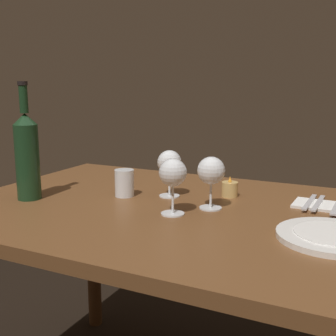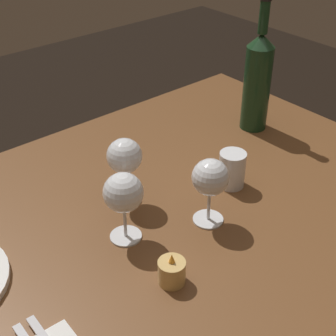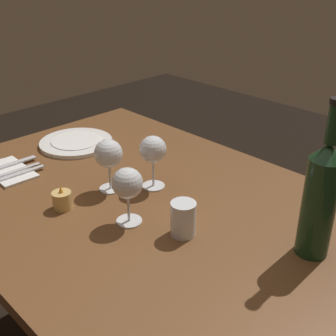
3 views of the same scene
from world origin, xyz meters
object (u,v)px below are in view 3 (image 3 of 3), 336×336
(folded_napkin, at_px, (9,171))
(fork_inner, at_px, (13,172))
(wine_bottle, at_px, (320,198))
(wine_glass_right, at_px, (108,155))
(fork_outer, at_px, (16,175))
(dinner_plate, at_px, (76,142))
(votive_candle, at_px, (62,201))
(wine_glass_left, at_px, (127,185))
(table_knife, at_px, (4,166))
(wine_glass_centre, at_px, (153,151))
(water_tumbler, at_px, (183,220))

(folded_napkin, bearing_deg, fork_inner, -180.00)
(wine_bottle, bearing_deg, fork_inner, 20.44)
(wine_glass_right, height_order, fork_outer, wine_glass_right)
(dinner_plate, bearing_deg, wine_bottle, -177.57)
(wine_glass_right, relative_size, votive_candle, 2.30)
(wine_bottle, xyz_separation_m, votive_candle, (0.56, 0.30, -0.12))
(wine_glass_left, distance_m, table_knife, 0.52)
(wine_glass_centre, distance_m, dinner_plate, 0.43)
(wine_glass_centre, bearing_deg, wine_bottle, -174.03)
(dinner_plate, height_order, fork_inner, dinner_plate)
(water_tumbler, distance_m, fork_outer, 0.58)
(folded_napkin, bearing_deg, fork_outer, -180.00)
(wine_glass_right, height_order, votive_candle, wine_glass_right)
(wine_glass_centre, xyz_separation_m, votive_candle, (0.08, 0.25, -0.09))
(fork_outer, xyz_separation_m, table_knife, (0.08, 0.00, 0.00))
(wine_glass_right, height_order, fork_inner, wine_glass_right)
(fork_inner, height_order, table_knife, same)
(water_tumbler, xyz_separation_m, folded_napkin, (0.60, 0.15, -0.03))
(water_tumbler, distance_m, fork_inner, 0.60)
(wine_bottle, relative_size, votive_candle, 5.45)
(votive_candle, xyz_separation_m, table_knife, (0.33, 0.01, -0.01))
(wine_bottle, bearing_deg, votive_candle, 28.43)
(wine_glass_left, height_order, table_knife, wine_glass_left)
(fork_outer, bearing_deg, wine_bottle, -158.98)
(water_tumbler, relative_size, fork_inner, 0.48)
(table_knife, bearing_deg, folded_napkin, 180.00)
(fork_outer, bearing_deg, wine_glass_right, -147.64)
(wine_glass_left, relative_size, folded_napkin, 0.78)
(dinner_plate, relative_size, folded_napkin, 1.32)
(wine_glass_centre, relative_size, votive_candle, 2.36)
(table_knife, bearing_deg, wine_glass_right, -154.26)
(dinner_plate, distance_m, table_knife, 0.27)
(wine_glass_centre, bearing_deg, dinner_plate, -1.63)
(wine_bottle, xyz_separation_m, table_knife, (0.89, 0.31, -0.13))
(dinner_plate, bearing_deg, water_tumbler, 169.35)
(fork_inner, relative_size, table_knife, 0.86)
(wine_glass_left, height_order, wine_glass_right, wine_glass_right)
(water_tumbler, distance_m, table_knife, 0.65)
(dinner_plate, height_order, fork_outer, dinner_plate)
(water_tumbler, relative_size, dinner_plate, 0.34)
(votive_candle, relative_size, table_knife, 0.32)
(votive_candle, xyz_separation_m, fork_outer, (0.25, 0.01, -0.01))
(votive_candle, bearing_deg, wine_bottle, -151.57)
(water_tumbler, bearing_deg, table_knife, 13.42)
(dinner_plate, bearing_deg, wine_glass_centre, 178.37)
(wine_glass_left, bearing_deg, votive_candle, 25.81)
(wine_glass_left, distance_m, fork_inner, 0.47)
(wine_glass_centre, distance_m, folded_napkin, 0.47)
(wine_glass_left, bearing_deg, folded_napkin, 10.96)
(wine_glass_right, xyz_separation_m, folded_napkin, (0.30, 0.16, -0.11))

